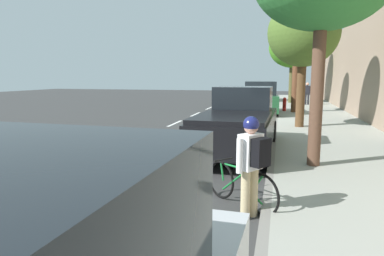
# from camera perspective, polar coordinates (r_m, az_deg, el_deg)

# --- Properties ---
(ground) EXTENTS (75.74, 75.74, 0.00)m
(ground) POSITION_cam_1_polar(r_m,az_deg,el_deg) (17.73, 7.88, 1.09)
(ground) COLOR #353535
(sidewalk) EXTENTS (3.99, 47.34, 0.15)m
(sidewalk) POSITION_cam_1_polar(r_m,az_deg,el_deg) (17.71, 20.42, 0.87)
(sidewalk) COLOR #999B91
(sidewalk) RESTS_ON ground
(curb_edge) EXTENTS (0.16, 47.34, 0.15)m
(curb_edge) POSITION_cam_1_polar(r_m,az_deg,el_deg) (17.61, 13.70, 1.12)
(curb_edge) COLOR gray
(curb_edge) RESTS_ON ground
(lane_stripe_centre) EXTENTS (0.14, 48.40, 0.01)m
(lane_stripe_centre) POSITION_cam_1_polar(r_m,az_deg,el_deg) (18.80, -0.95, 1.61)
(lane_stripe_centre) COLOR white
(lane_stripe_centre) RESTS_ON ground
(lane_stripe_bike_edge) EXTENTS (0.12, 47.34, 0.01)m
(lane_stripe_bike_edge) POSITION_cam_1_polar(r_m,az_deg,el_deg) (17.69, 8.93, 1.07)
(lane_stripe_bike_edge) COLOR white
(lane_stripe_bike_edge) RESTS_ON ground
(building_facade) EXTENTS (0.50, 47.34, 5.41)m
(building_facade) POSITION_cam_1_polar(r_m,az_deg,el_deg) (17.97, 28.08, 8.93)
(building_facade) COLOR gray
(building_facade) RESTS_ON ground
(parked_pickup_black_second) EXTENTS (2.14, 5.35, 1.95)m
(parked_pickup_black_second) POSITION_cam_1_polar(r_m,az_deg,el_deg) (10.38, 7.79, 0.85)
(parked_pickup_black_second) COLOR black
(parked_pickup_black_second) RESTS_ON ground
(parked_suv_green_mid) EXTENTS (2.22, 4.82, 1.99)m
(parked_suv_green_mid) POSITION_cam_1_polar(r_m,az_deg,el_deg) (20.58, 11.15, 4.91)
(parked_suv_green_mid) COLOR #1E512D
(parked_suv_green_mid) RESTS_ON ground
(parked_sedan_white_far) EXTENTS (1.87, 4.42, 1.52)m
(parked_sedan_white_far) POSITION_cam_1_polar(r_m,az_deg,el_deg) (31.75, 11.98, 5.62)
(parked_sedan_white_far) COLOR white
(parked_sedan_white_far) RESTS_ON ground
(bicycle_at_curb) EXTENTS (1.38, 1.15, 0.77)m
(bicycle_at_curb) POSITION_cam_1_polar(r_m,az_deg,el_deg) (6.19, 7.98, -9.37)
(bicycle_at_curb) COLOR black
(bicycle_at_curb) RESTS_ON ground
(cyclist_with_backpack) EXTENTS (0.53, 0.55, 1.66)m
(cyclist_with_backpack) POSITION_cam_1_polar(r_m,az_deg,el_deg) (5.55, 9.86, -4.80)
(cyclist_with_backpack) COLOR #C6B284
(cyclist_with_backpack) RESTS_ON ground
(street_tree_mid_block) EXTENTS (2.90, 2.90, 5.32)m
(street_tree_mid_block) POSITION_cam_1_polar(r_m,az_deg,el_deg) (15.37, 17.93, 14.67)
(street_tree_mid_block) COLOR brown
(street_tree_mid_block) RESTS_ON sidewalk
(street_tree_far_end) EXTENTS (2.27, 2.27, 4.73)m
(street_tree_far_end) POSITION_cam_1_polar(r_m,az_deg,el_deg) (21.54, 16.90, 12.46)
(street_tree_far_end) COLOR brown
(street_tree_far_end) RESTS_ON sidewalk
(street_tree_corner) EXTENTS (3.74, 3.74, 6.07)m
(street_tree_corner) POSITION_cam_1_polar(r_m,az_deg,el_deg) (29.31, 16.31, 12.66)
(street_tree_corner) COLOR #484826
(street_tree_corner) RESTS_ON sidewalk
(pedestrian_on_phone) EXTENTS (0.61, 0.31, 1.66)m
(pedestrian_on_phone) POSITION_cam_1_polar(r_m,az_deg,el_deg) (27.54, 18.48, 5.64)
(pedestrian_on_phone) COLOR black
(pedestrian_on_phone) RESTS_ON sidewalk
(fire_hydrant) EXTENTS (0.22, 0.22, 0.84)m
(fire_hydrant) POSITION_cam_1_polar(r_m,az_deg,el_deg) (22.10, 15.02, 3.84)
(fire_hydrant) COLOR red
(fire_hydrant) RESTS_ON sidewalk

